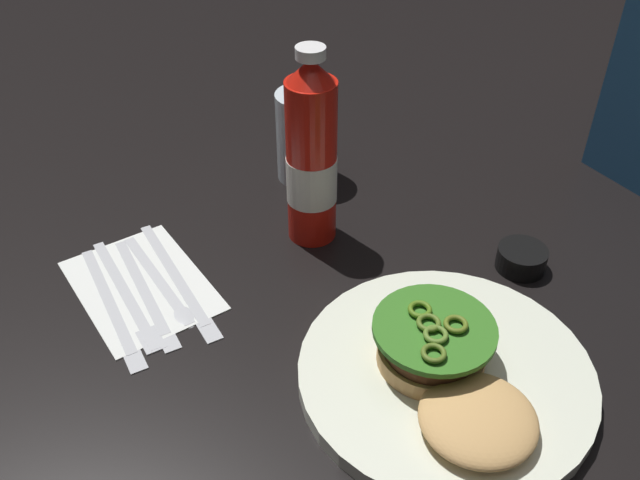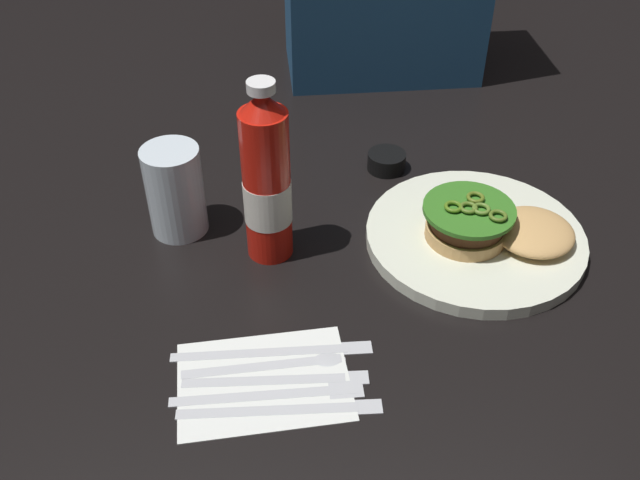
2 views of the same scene
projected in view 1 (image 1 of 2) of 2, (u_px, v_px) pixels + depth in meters
The scene contains 12 objects.
ground_plane at pixel (352, 320), 0.73m from camera, with size 3.00×3.00×0.00m, color black.
dinner_plate at pixel (445, 374), 0.66m from camera, with size 0.28×0.28×0.02m, color silver.
burger_sandwich at pixel (448, 369), 0.63m from camera, with size 0.19×0.12×0.05m.
ketchup_bottle at pixel (311, 159), 0.78m from camera, with size 0.06×0.06×0.24m.
water_glass at pixel (304, 136), 0.91m from camera, with size 0.07×0.07×0.12m, color silver.
condiment_cup at pixel (521, 259), 0.79m from camera, with size 0.06×0.06×0.03m, color black.
napkin at pixel (141, 285), 0.77m from camera, with size 0.18×0.13×0.00m, color white.
table_knife at pixel (114, 311), 0.73m from camera, with size 0.21×0.02×0.00m.
fork_utensil at pixel (130, 300), 0.75m from camera, with size 0.20×0.02×0.00m.
butter_knife at pixel (147, 296), 0.75m from camera, with size 0.20×0.03×0.00m.
spoon_utensil at pixel (167, 290), 0.76m from camera, with size 0.18×0.03×0.00m.
steak_knife at pixel (181, 284), 0.77m from camera, with size 0.22×0.02×0.00m.
Camera 1 is at (0.43, -0.30, 0.52)m, focal length 38.70 mm.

